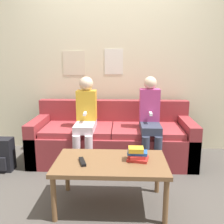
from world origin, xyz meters
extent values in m
plane|color=#4C4742|center=(0.00, 0.00, 0.00)|extent=(10.00, 10.00, 0.00)
cube|color=beige|center=(0.00, 0.97, 1.30)|extent=(8.00, 0.06, 2.60)
cube|color=beige|center=(-0.56, 0.94, 1.24)|extent=(0.31, 0.00, 0.34)
cube|color=white|center=(0.00, 0.94, 1.26)|extent=(0.26, 0.00, 0.35)
cube|color=maroon|center=(0.00, 0.46, 0.20)|extent=(2.04, 0.76, 0.39)
cube|color=maroon|center=(0.00, 0.77, 0.57)|extent=(2.04, 0.14, 0.35)
cube|color=maroon|center=(-0.95, 0.46, 0.28)|extent=(0.14, 0.76, 0.55)
cube|color=maroon|center=(0.95, 0.46, 0.28)|extent=(0.14, 0.76, 0.55)
cube|color=#A1343A|center=(-0.43, 0.43, 0.43)|extent=(0.86, 0.60, 0.07)
cube|color=#A1343A|center=(0.43, 0.43, 0.43)|extent=(0.86, 0.60, 0.07)
cube|color=brown|center=(0.03, -0.56, 0.41)|extent=(0.98, 0.57, 0.04)
cylinder|color=brown|center=(-0.42, -0.80, 0.20)|extent=(0.04, 0.04, 0.39)
cylinder|color=brown|center=(0.48, -0.80, 0.20)|extent=(0.04, 0.04, 0.39)
cylinder|color=brown|center=(-0.42, -0.31, 0.20)|extent=(0.04, 0.04, 0.39)
cylinder|color=brown|center=(0.48, -0.31, 0.20)|extent=(0.04, 0.04, 0.39)
cylinder|color=silver|center=(-0.39, 0.05, 0.23)|extent=(0.09, 0.09, 0.46)
cylinder|color=silver|center=(-0.25, 0.05, 0.23)|extent=(0.09, 0.09, 0.46)
cube|color=silver|center=(-0.32, 0.30, 0.51)|extent=(0.23, 0.48, 0.09)
cube|color=gold|center=(-0.32, 0.43, 0.74)|extent=(0.24, 0.16, 0.37)
sphere|color=beige|center=(-0.32, 0.43, 1.00)|extent=(0.17, 0.17, 0.17)
cube|color=white|center=(-0.32, 0.28, 0.66)|extent=(0.03, 0.12, 0.03)
cylinder|color=#33384C|center=(0.39, 0.05, 0.23)|extent=(0.09, 0.09, 0.46)
cylinder|color=#33384C|center=(0.53, 0.05, 0.23)|extent=(0.09, 0.09, 0.46)
cube|color=#33384C|center=(0.46, 0.30, 0.51)|extent=(0.23, 0.48, 0.09)
cube|color=#B73D7F|center=(0.46, 0.43, 0.75)|extent=(0.24, 0.16, 0.39)
sphere|color=beige|center=(0.46, 0.43, 1.02)|extent=(0.16, 0.16, 0.16)
cube|color=white|center=(0.46, 0.28, 0.67)|extent=(0.03, 0.12, 0.03)
cube|color=black|center=(-0.21, -0.60, 0.44)|extent=(0.09, 0.17, 0.02)
cube|color=red|center=(0.27, -0.52, 0.44)|extent=(0.20, 0.18, 0.02)
cube|color=red|center=(0.25, -0.53, 0.47)|extent=(0.15, 0.14, 0.03)
cube|color=#23519E|center=(0.26, -0.52, 0.50)|extent=(0.18, 0.12, 0.03)
cube|color=gold|center=(0.25, -0.53, 0.53)|extent=(0.13, 0.10, 0.04)
cube|color=black|center=(-1.31, 0.11, 0.20)|extent=(0.30, 0.17, 0.39)
camera|label=1|loc=(0.13, -2.60, 1.32)|focal=40.00mm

